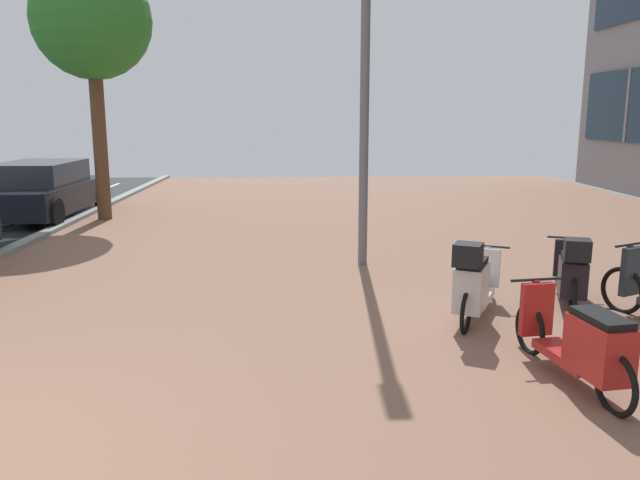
# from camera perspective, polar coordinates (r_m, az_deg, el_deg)

# --- Properties ---
(scooter_mid) EXTENTS (0.61, 1.82, 0.79)m
(scooter_mid) POSITION_cam_1_polar(r_m,az_deg,el_deg) (5.84, 22.73, -8.71)
(scooter_mid) COLOR black
(scooter_mid) RESTS_ON ground
(scooter_far) EXTENTS (1.01, 1.67, 1.01)m
(scooter_far) POSITION_cam_1_polar(r_m,az_deg,el_deg) (7.27, 13.86, -3.81)
(scooter_far) COLOR black
(scooter_far) RESTS_ON ground
(scooter_extra) EXTENTS (0.80, 1.60, 0.95)m
(scooter_extra) POSITION_cam_1_polar(r_m,az_deg,el_deg) (8.19, 21.94, -2.79)
(scooter_extra) COLOR black
(scooter_extra) RESTS_ON ground
(parked_car_far) EXTENTS (1.93, 4.08, 1.25)m
(parked_car_far) POSITION_cam_1_polar(r_m,az_deg,el_deg) (15.74, -24.09, 4.16)
(parked_car_far) COLOR black
(parked_car_far) RESTS_ON ground
(lamp_post) EXTENTS (0.20, 0.52, 5.95)m
(lamp_post) POSITION_cam_1_polar(r_m,az_deg,el_deg) (9.68, 4.15, 17.18)
(lamp_post) COLOR slate
(lamp_post) RESTS_ON ground
(street_tree) EXTENTS (2.51, 2.51, 5.55)m
(street_tree) POSITION_cam_1_polar(r_m,az_deg,el_deg) (14.83, -20.09, 18.18)
(street_tree) COLOR brown
(street_tree) RESTS_ON ground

